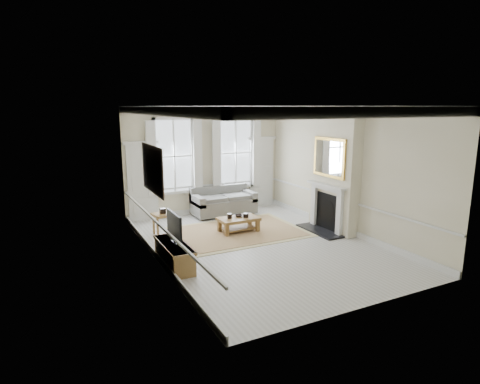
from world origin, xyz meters
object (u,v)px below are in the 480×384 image
sofa (223,203)px  tv_stand (174,255)px  side_table (163,217)px  coffee_table (239,220)px

sofa → tv_stand: bearing=-128.0°
side_table → tv_stand: (-0.40, -2.23, -0.23)m
side_table → coffee_table: bearing=-19.1°
coffee_table → tv_stand: size_ratio=0.76×
sofa → side_table: bearing=-151.6°
sofa → side_table: size_ratio=3.28×
tv_stand → sofa: bearing=52.0°
tv_stand → coffee_table: bearing=33.9°
side_table → tv_stand: size_ratio=0.41×
side_table → tv_stand: side_table is taller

